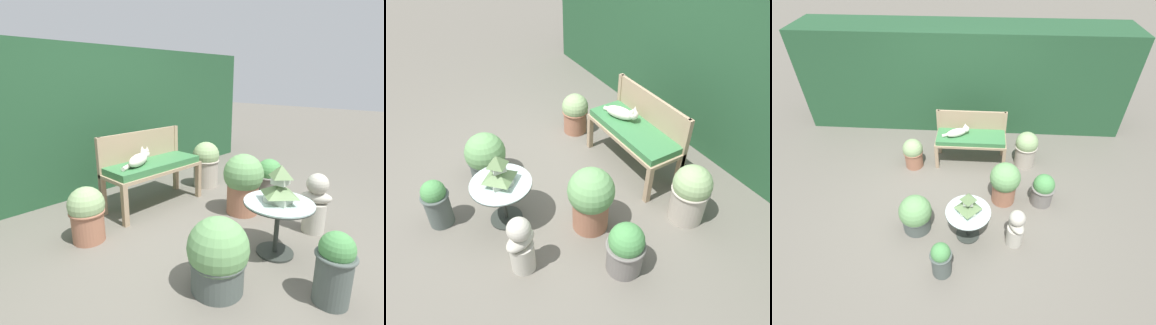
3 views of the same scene
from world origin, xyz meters
The scene contains 14 objects.
ground centered at (0.00, 0.00, 0.00)m, with size 30.00×30.00×0.00m, color #666056.
foliage_hedge_back centered at (0.00, 2.42, 1.00)m, with size 6.40×1.04×2.00m, color #234C2D.
garden_bench centered at (0.23, 0.95, 0.49)m, with size 1.25×0.50×0.58m.
bench_backrest centered at (0.23, 1.18, 0.67)m, with size 1.25×0.06×0.93m.
cat centered at (0.00, 0.93, 0.65)m, with size 0.48×0.29×0.20m.
patio_table centered at (0.27, -0.72, 0.40)m, with size 0.62×0.62×0.51m.
pagoda_birdhouse centered at (0.27, -0.72, 0.66)m, with size 0.28×0.28×0.34m.
garden_bust centered at (0.92, -0.81, 0.32)m, with size 0.28×0.35×0.64m.
potted_plant_bench_right centered at (1.22, 0.94, 0.35)m, with size 0.40×0.40×0.67m.
potted_plant_bench_left centered at (1.41, -0.01, 0.28)m, with size 0.37×0.37×0.55m.
potted_plant_path_edge centered at (-0.79, 0.75, 0.29)m, with size 0.36×0.36×0.56m.
potted_plant_table_near centered at (0.80, 0.00, 0.39)m, with size 0.47×0.47×0.73m.
potted_plant_table_far centered at (-0.03, -1.33, 0.29)m, with size 0.29×0.29×0.56m.
potted_plant_hedge_corner centered at (-0.48, -0.64, 0.29)m, with size 0.47×0.47×0.59m.
Camera 3 is at (0.39, -3.36, 3.64)m, focal length 28.00 mm.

